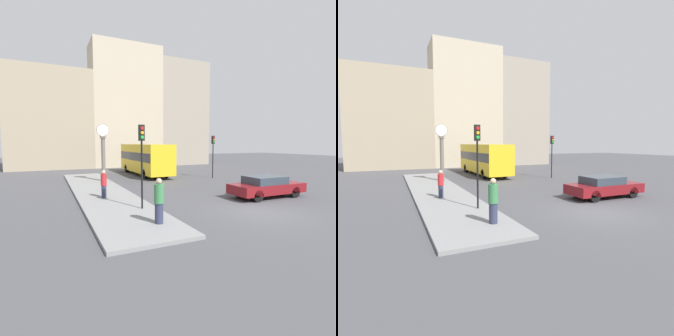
% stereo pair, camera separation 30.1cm
% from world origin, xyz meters
% --- Properties ---
extents(ground_plane, '(120.00, 120.00, 0.00)m').
position_xyz_m(ground_plane, '(0.00, 0.00, 0.00)').
color(ground_plane, '#47474C').
extents(sidewalk_corner, '(3.39, 20.60, 0.14)m').
position_xyz_m(sidewalk_corner, '(-6.12, 8.30, 0.07)').
color(sidewalk_corner, gray).
rests_on(sidewalk_corner, ground_plane).
extents(building_row, '(27.78, 5.00, 16.82)m').
position_xyz_m(building_row, '(0.69, 27.84, 7.56)').
color(building_row, gray).
rests_on(building_row, ground_plane).
extents(sedan_car, '(4.73, 1.82, 1.31)m').
position_xyz_m(sedan_car, '(2.79, 2.43, 0.68)').
color(sedan_car, maroon).
rests_on(sedan_car, ground_plane).
extents(bus_distant, '(2.47, 9.80, 3.18)m').
position_xyz_m(bus_distant, '(-0.05, 16.32, 1.80)').
color(bus_distant, gold).
rests_on(bus_distant, ground_plane).
extents(traffic_light_near, '(0.26, 0.24, 4.02)m').
position_xyz_m(traffic_light_near, '(-5.17, 2.47, 3.01)').
color(traffic_light_near, black).
rests_on(traffic_light_near, sidewalk_corner).
extents(traffic_light_far, '(0.26, 0.24, 4.00)m').
position_xyz_m(traffic_light_far, '(5.04, 11.39, 2.85)').
color(traffic_light_far, black).
rests_on(traffic_light_far, ground_plane).
extents(street_clock, '(1.02, 0.41, 4.74)m').
position_xyz_m(street_clock, '(-5.01, 12.67, 2.51)').
color(street_clock, '#666056').
rests_on(street_clock, sidewalk_corner).
extents(pedestrian_green_hoodie, '(0.40, 0.40, 1.79)m').
position_xyz_m(pedestrian_green_hoodie, '(-5.35, -0.06, 1.03)').
color(pedestrian_green_hoodie, '#2D334C').
rests_on(pedestrian_green_hoodie, sidewalk_corner).
extents(pedestrian_red_top, '(0.33, 0.33, 1.60)m').
position_xyz_m(pedestrian_red_top, '(-6.35, 5.80, 0.94)').
color(pedestrian_red_top, '#2D334C').
rests_on(pedestrian_red_top, sidewalk_corner).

